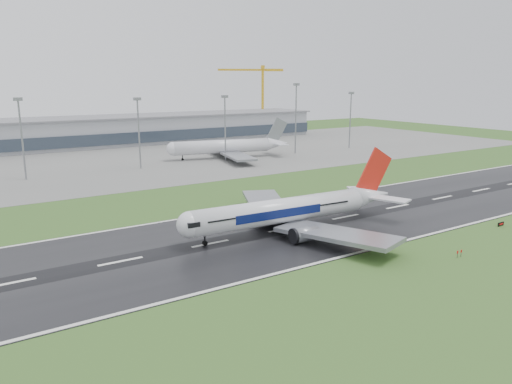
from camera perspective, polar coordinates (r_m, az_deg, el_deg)
ground at (r=130.37m, az=10.43°, el=-2.91°), size 520.00×520.00×0.00m
runway at (r=130.36m, az=10.43°, el=-2.89°), size 400.00×45.00×0.10m
apron at (r=235.28m, az=-10.85°, el=4.08°), size 400.00×130.00×0.08m
terminal at (r=290.52m, az=-15.42°, el=6.96°), size 240.00×36.00×15.00m
main_airliner at (r=115.46m, az=4.64°, el=-0.25°), size 62.32×59.66×17.49m
parked_airliner at (r=226.50m, az=-3.44°, el=6.18°), size 69.85×66.75×17.38m
tower_crane at (r=349.42m, az=0.78°, el=10.84°), size 44.59×17.72×45.65m
runway_sign at (r=134.53m, az=26.73°, el=-3.38°), size 2.27×0.96×1.04m
floodmast_1 at (r=193.53m, az=-25.69°, el=5.40°), size 0.64×0.64×28.22m
floodmast_2 at (r=203.40m, az=-13.53°, el=6.50°), size 0.64×0.64×27.48m
floodmast_3 at (r=219.72m, az=-3.63°, el=7.31°), size 0.64×0.64×27.77m
floodmast_4 at (r=241.22m, az=4.68°, el=8.39°), size 0.64×0.64×32.87m
floodmast_5 at (r=264.90m, az=10.97°, el=8.11°), size 0.64×0.64×28.39m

